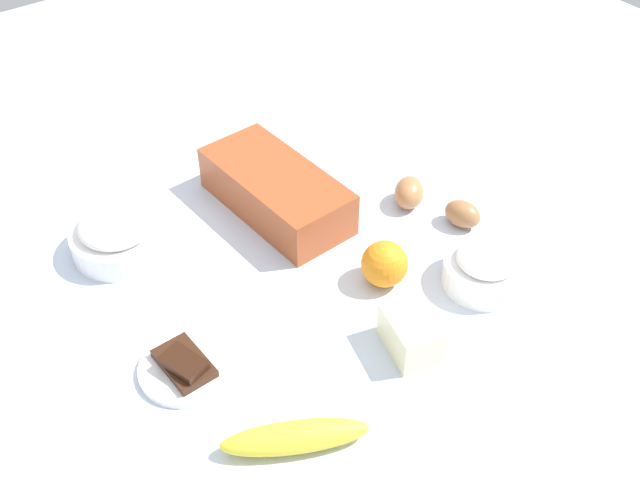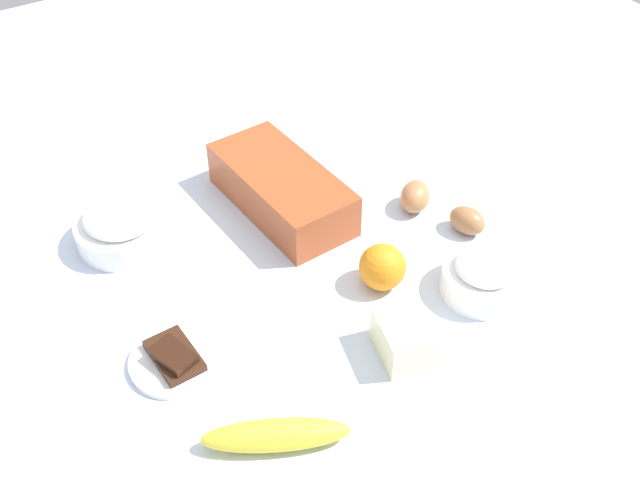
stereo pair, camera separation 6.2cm
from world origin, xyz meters
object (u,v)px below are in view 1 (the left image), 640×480
flour_bowl (118,234)px  butter_block (411,334)px  egg_near_butter (409,192)px  egg_beside_bowl (463,214)px  banana (295,437)px  loaf_pan (276,190)px  sugar_bowl (485,268)px  orange_fruit (385,264)px  chocolate_plate (185,367)px

flour_bowl → butter_block: 0.50m
egg_near_butter → egg_beside_bowl: 0.10m
banana → egg_beside_bowl: 0.51m
loaf_pan → egg_near_butter: size_ratio=4.14×
egg_beside_bowl → sugar_bowl: bearing=-31.3°
flour_bowl → loaf_pan: bearing=76.3°
butter_block → egg_beside_bowl: 0.29m
orange_fruit → chocolate_plate: orange_fruit is taller
sugar_bowl → egg_beside_bowl: sugar_bowl is taller
sugar_bowl → egg_beside_bowl: bearing=148.7°
banana → egg_near_butter: bearing=122.3°
orange_fruit → egg_beside_bowl: (-0.02, 0.19, -0.01)m
orange_fruit → butter_block: 0.14m
banana → flour_bowl: bearing=-178.4°
sugar_bowl → banana: 0.41m
loaf_pan → orange_fruit: loaf_pan is taller
sugar_bowl → banana: sugar_bowl is taller
flour_bowl → banana: size_ratio=0.80×
flour_bowl → orange_fruit: (0.31, 0.30, 0.00)m
banana → orange_fruit: 0.33m
sugar_bowl → egg_beside_bowl: size_ratio=2.02×
sugar_bowl → butter_block: 0.18m
orange_fruit → egg_beside_bowl: size_ratio=1.15×
chocolate_plate → egg_beside_bowl: bearing=89.4°
orange_fruit → egg_beside_bowl: 0.20m
loaf_pan → chocolate_plate: loaf_pan is taller
flour_bowl → orange_fruit: size_ratio=2.08×
orange_fruit → butter_block: bearing=-24.8°
loaf_pan → egg_beside_bowl: 0.32m
flour_bowl → banana: (0.47, 0.01, -0.01)m
sugar_bowl → chocolate_plate: size_ratio=0.99×
flour_bowl → egg_beside_bowl: size_ratio=2.39×
orange_fruit → banana: bearing=-60.6°
butter_block → egg_near_butter: (-0.25, 0.22, -0.00)m
flour_bowl → egg_near_butter: size_ratio=2.21×
loaf_pan → egg_near_butter: 0.23m
sugar_bowl → butter_block: sugar_bowl is taller
sugar_bowl → orange_fruit: bearing=-128.3°
loaf_pan → orange_fruit: bearing=4.7°
sugar_bowl → orange_fruit: orange_fruit is taller
butter_block → egg_near_butter: size_ratio=1.30×
sugar_bowl → chocolate_plate: (-0.13, -0.46, -0.02)m
sugar_bowl → egg_beside_bowl: 0.14m
chocolate_plate → flour_bowl: bearing=172.1°
loaf_pan → chocolate_plate: (0.22, -0.30, -0.03)m
butter_block → chocolate_plate: butter_block is taller
loaf_pan → butter_block: 0.37m
loaf_pan → egg_near_butter: loaf_pan is taller
flour_bowl → egg_near_butter: bearing=67.2°
sugar_bowl → butter_block: bearing=-80.4°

